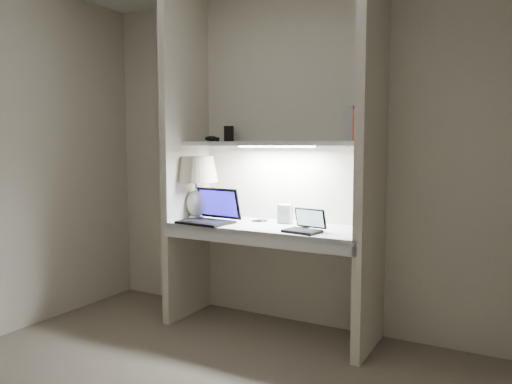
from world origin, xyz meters
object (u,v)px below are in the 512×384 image
Objects in this scene: laptop_netbook at (305,226)px; book_row at (366,124)px; speaker at (285,214)px; laptop_main at (211,215)px; table_lamp at (197,177)px.

laptop_netbook is 1.10× the size of book_row.
laptop_main is at bearing -161.65° from speaker.
laptop_netbook is at bearing -49.02° from speaker.
book_row reaches higher than laptop_netbook.
speaker is 0.86m from book_row.
book_row is at bearing 7.12° from table_lamp.
book_row is at bearing -0.92° from speaker.
speaker is at bearing 146.18° from laptop_netbook.
table_lamp is 1.86× the size of laptop_netbook.
book_row is (1.28, 0.16, 0.38)m from table_lamp.
table_lamp is 1.22× the size of laptop_main.
speaker is (0.70, 0.11, -0.26)m from table_lamp.
laptop_main is 1.28m from book_row.
book_row reaches higher than laptop_main.
speaker is at bearing 9.17° from table_lamp.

